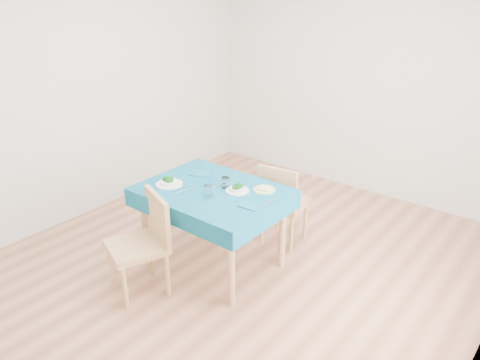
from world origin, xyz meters
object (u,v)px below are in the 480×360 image
Objects in this scene: table at (213,228)px; chair_far at (285,196)px; bowl_far at (237,188)px; side_plate at (264,190)px; chair_near at (135,234)px; bowl_near at (169,181)px.

chair_far is at bearing 69.88° from table.
side_plate is at bearing 44.41° from bowl_far.
bowl_far is (0.20, 0.10, 0.41)m from table.
chair_near reaches higher than bowl_far.
chair_far reaches higher than bowl_far.
chair_far is 4.22× the size of bowl_near.
chair_near reaches higher than side_plate.
bowl_far reaches higher than side_plate.
chair_far reaches higher than bowl_near.
chair_near is 1.51m from chair_far.
side_plate is (0.17, 0.16, -0.03)m from bowl_far.
table is 0.47m from bowl_far.
bowl_far is at bearing 76.14° from chair_far.
table is 1.21× the size of chair_far.
chair_far is at bearing 100.88° from side_plate.
chair_far is at bearing 91.67° from chair_near.
table is 0.80m from chair_far.
chair_near is at bearing -108.13° from table.
bowl_near is 1.16× the size of bowl_far.
chair_near is 1.10× the size of chair_far.
chair_near is (-0.22, -0.69, 0.17)m from table.
bowl_near is at bearing 125.35° from chair_near.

